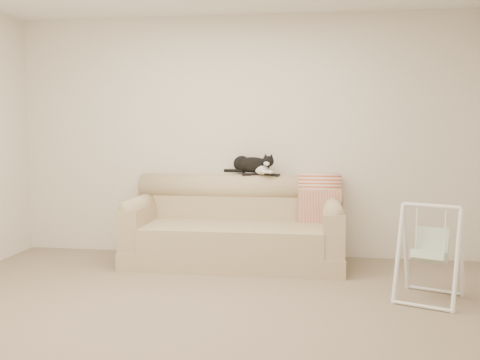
# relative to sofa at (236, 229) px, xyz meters

# --- Properties ---
(ground_plane) EXTENTS (5.00, 5.00, 0.00)m
(ground_plane) POSITION_rel_sofa_xyz_m (0.03, -1.62, -0.35)
(ground_plane) COLOR #6F604E
(ground_plane) RESTS_ON ground
(room_shell) EXTENTS (5.04, 4.04, 2.60)m
(room_shell) POSITION_rel_sofa_xyz_m (0.03, -1.62, 1.18)
(room_shell) COLOR beige
(room_shell) RESTS_ON ground
(sofa) EXTENTS (2.20, 0.93, 0.90)m
(sofa) POSITION_rel_sofa_xyz_m (0.00, 0.00, 0.00)
(sofa) COLOR tan
(sofa) RESTS_ON ground
(remote_a) EXTENTS (0.19, 0.09, 0.03)m
(remote_a) POSITION_rel_sofa_xyz_m (0.13, 0.23, 0.56)
(remote_a) COLOR black
(remote_a) RESTS_ON sofa
(remote_b) EXTENTS (0.18, 0.11, 0.02)m
(remote_b) POSITION_rel_sofa_xyz_m (0.36, 0.23, 0.56)
(remote_b) COLOR black
(remote_b) RESTS_ON sofa
(tuxedo_cat) EXTENTS (0.57, 0.36, 0.22)m
(tuxedo_cat) POSITION_rel_sofa_xyz_m (0.15, 0.26, 0.65)
(tuxedo_cat) COLOR black
(tuxedo_cat) RESTS_ON sofa
(throw_blanket) EXTENTS (0.44, 0.38, 0.58)m
(throw_blanket) POSITION_rel_sofa_xyz_m (0.86, 0.23, 0.37)
(throw_blanket) COLOR #BC4425
(throw_blanket) RESTS_ON sofa
(baby_swing) EXTENTS (0.64, 0.66, 0.79)m
(baby_swing) POSITION_rel_sofa_xyz_m (1.73, -1.00, 0.04)
(baby_swing) COLOR white
(baby_swing) RESTS_ON ground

